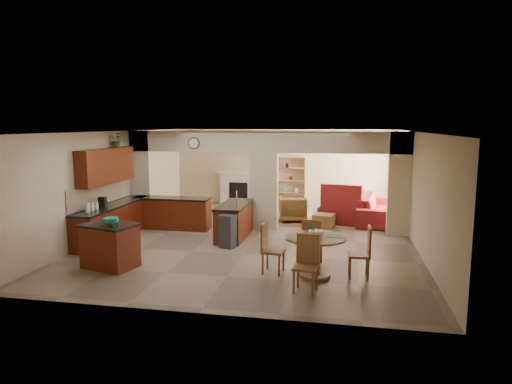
% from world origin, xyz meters
% --- Properties ---
extents(floor, '(10.00, 10.00, 0.00)m').
position_xyz_m(floor, '(0.00, 0.00, 0.00)').
color(floor, '#816F59').
rests_on(floor, ground).
extents(ceiling, '(10.00, 10.00, 0.00)m').
position_xyz_m(ceiling, '(0.00, 0.00, 2.80)').
color(ceiling, white).
rests_on(ceiling, wall_back).
extents(wall_back, '(8.00, 0.00, 8.00)m').
position_xyz_m(wall_back, '(0.00, 5.00, 1.40)').
color(wall_back, beige).
rests_on(wall_back, floor).
extents(wall_front, '(8.00, 0.00, 8.00)m').
position_xyz_m(wall_front, '(0.00, -5.00, 1.40)').
color(wall_front, beige).
rests_on(wall_front, floor).
extents(wall_left, '(0.00, 10.00, 10.00)m').
position_xyz_m(wall_left, '(-4.00, 0.00, 1.40)').
color(wall_left, beige).
rests_on(wall_left, floor).
extents(wall_right, '(0.00, 10.00, 10.00)m').
position_xyz_m(wall_right, '(4.00, 0.00, 1.40)').
color(wall_right, beige).
rests_on(wall_right, floor).
extents(partition_left_pier, '(0.60, 0.25, 2.80)m').
position_xyz_m(partition_left_pier, '(-3.70, 1.00, 1.40)').
color(partition_left_pier, beige).
rests_on(partition_left_pier, floor).
extents(partition_center_pier, '(0.80, 0.25, 2.20)m').
position_xyz_m(partition_center_pier, '(0.00, 1.00, 1.10)').
color(partition_center_pier, beige).
rests_on(partition_center_pier, floor).
extents(partition_right_pier, '(0.60, 0.25, 2.80)m').
position_xyz_m(partition_right_pier, '(3.70, 1.00, 1.40)').
color(partition_right_pier, beige).
rests_on(partition_right_pier, floor).
extents(partition_header, '(8.00, 0.25, 0.60)m').
position_xyz_m(partition_header, '(0.00, 1.00, 2.50)').
color(partition_header, beige).
rests_on(partition_header, partition_center_pier).
extents(kitchen_counter, '(2.52, 3.29, 1.48)m').
position_xyz_m(kitchen_counter, '(-3.26, -0.25, 0.46)').
color(kitchen_counter, '#431907').
rests_on(kitchen_counter, floor).
extents(upper_cabinets, '(0.35, 2.40, 0.90)m').
position_xyz_m(upper_cabinets, '(-3.82, -0.80, 1.92)').
color(upper_cabinets, '#431907').
rests_on(upper_cabinets, wall_left).
extents(peninsula, '(0.70, 1.85, 0.91)m').
position_xyz_m(peninsula, '(-0.60, -0.11, 0.46)').
color(peninsula, '#431907').
rests_on(peninsula, floor).
extents(wall_clock, '(0.34, 0.03, 0.34)m').
position_xyz_m(wall_clock, '(-2.00, 0.85, 2.45)').
color(wall_clock, '#4B3519').
rests_on(wall_clock, partition_header).
extents(rug, '(1.60, 1.30, 0.01)m').
position_xyz_m(rug, '(1.20, 2.10, 0.01)').
color(rug, brown).
rests_on(rug, floor).
extents(fireplace, '(1.60, 0.35, 1.20)m').
position_xyz_m(fireplace, '(-1.60, 4.83, 0.61)').
color(fireplace, beige).
rests_on(fireplace, floor).
extents(shelving_unit, '(1.00, 0.32, 1.80)m').
position_xyz_m(shelving_unit, '(0.35, 4.82, 0.90)').
color(shelving_unit, brown).
rests_on(shelving_unit, floor).
extents(window_a, '(0.02, 0.90, 1.90)m').
position_xyz_m(window_a, '(3.97, 2.30, 1.20)').
color(window_a, white).
rests_on(window_a, wall_right).
extents(window_b, '(0.02, 0.90, 1.90)m').
position_xyz_m(window_b, '(3.97, 4.00, 1.20)').
color(window_b, white).
rests_on(window_b, wall_right).
extents(glazed_door, '(0.02, 0.70, 2.10)m').
position_xyz_m(glazed_door, '(3.97, 3.15, 1.05)').
color(glazed_door, white).
rests_on(glazed_door, wall_right).
extents(drape_a_left, '(0.10, 0.28, 2.30)m').
position_xyz_m(drape_a_left, '(3.93, 1.70, 1.20)').
color(drape_a_left, '#401E19').
rests_on(drape_a_left, wall_right).
extents(drape_a_right, '(0.10, 0.28, 2.30)m').
position_xyz_m(drape_a_right, '(3.93, 2.90, 1.20)').
color(drape_a_right, '#401E19').
rests_on(drape_a_right, wall_right).
extents(drape_b_left, '(0.10, 0.28, 2.30)m').
position_xyz_m(drape_b_left, '(3.93, 3.40, 1.20)').
color(drape_b_left, '#401E19').
rests_on(drape_b_left, wall_right).
extents(drape_b_right, '(0.10, 0.28, 2.30)m').
position_xyz_m(drape_b_right, '(3.93, 4.60, 1.20)').
color(drape_b_right, '#401E19').
rests_on(drape_b_right, wall_right).
extents(ceiling_fan, '(1.00, 1.00, 0.10)m').
position_xyz_m(ceiling_fan, '(1.50, 3.00, 2.56)').
color(ceiling_fan, white).
rests_on(ceiling_fan, ceiling).
extents(kitchen_island, '(1.24, 1.02, 0.94)m').
position_xyz_m(kitchen_island, '(-2.55, -3.09, 0.47)').
color(kitchen_island, '#431907').
rests_on(kitchen_island, floor).
extents(teal_bowl, '(0.31, 0.31, 0.15)m').
position_xyz_m(teal_bowl, '(-2.46, -3.16, 1.01)').
color(teal_bowl, teal).
rests_on(teal_bowl, kitchen_island).
extents(trash_can, '(0.43, 0.40, 0.75)m').
position_xyz_m(trash_can, '(-0.51, -1.12, 0.38)').
color(trash_can, '#2D2D2F').
rests_on(trash_can, floor).
extents(dining_table, '(1.20, 1.20, 0.82)m').
position_xyz_m(dining_table, '(1.71, -2.89, 0.53)').
color(dining_table, brown).
rests_on(dining_table, floor).
extents(fruit_bowl, '(0.29, 0.29, 0.15)m').
position_xyz_m(fruit_bowl, '(1.72, -2.94, 0.89)').
color(fruit_bowl, '#6DB025').
rests_on(fruit_bowl, dining_table).
extents(sofa, '(2.92, 1.46, 0.82)m').
position_xyz_m(sofa, '(3.30, 2.72, 0.41)').
color(sofa, maroon).
rests_on(sofa, floor).
extents(chaise, '(1.40, 1.23, 0.49)m').
position_xyz_m(chaise, '(2.17, 2.35, 0.24)').
color(chaise, maroon).
rests_on(chaise, floor).
extents(armchair, '(0.96, 0.98, 0.78)m').
position_xyz_m(armchair, '(0.70, 2.25, 0.39)').
color(armchair, '#9C2E1C').
rests_on(armchair, floor).
extents(ottoman, '(0.66, 0.66, 0.40)m').
position_xyz_m(ottoman, '(1.69, 1.51, 0.20)').
color(ottoman, '#9C2E1C').
rests_on(ottoman, floor).
extents(plant, '(0.38, 0.34, 0.39)m').
position_xyz_m(plant, '(-3.82, -0.18, 2.57)').
color(plant, '#134712').
rests_on(plant, upper_cabinets).
extents(chair_north, '(0.45, 0.45, 1.02)m').
position_xyz_m(chair_north, '(1.60, -2.20, 0.55)').
color(chair_north, brown).
rests_on(chair_north, floor).
extents(chair_east, '(0.44, 0.44, 1.02)m').
position_xyz_m(chair_east, '(2.64, -2.74, 0.55)').
color(chair_east, brown).
rests_on(chair_east, floor).
extents(chair_south, '(0.47, 0.47, 1.02)m').
position_xyz_m(chair_south, '(1.60, -3.65, 0.55)').
color(chair_south, brown).
rests_on(chair_south, floor).
extents(chair_west, '(0.47, 0.47, 1.02)m').
position_xyz_m(chair_west, '(0.78, -2.78, 0.55)').
color(chair_west, brown).
rests_on(chair_west, floor).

